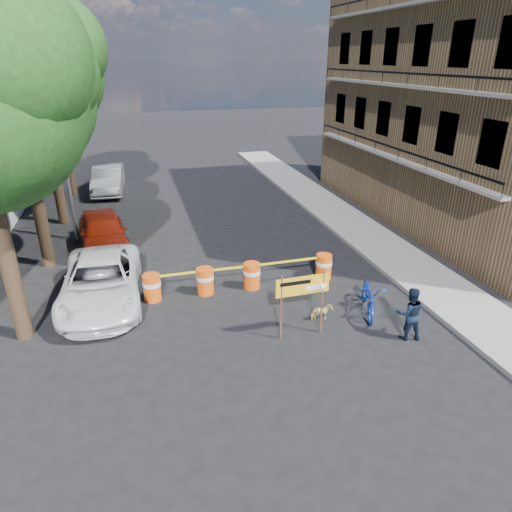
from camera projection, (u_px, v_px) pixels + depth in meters
ground at (276, 339)px, 12.76m from camera, size 120.00×120.00×0.00m
sidewalk_east at (372, 239)px, 19.53m from camera, size 2.40×40.00×0.15m
apartment_building at (481, 87)px, 20.33m from camera, size 8.00×16.00×12.00m
tree_mid_a at (19, 98)px, 14.91m from camera, size 5.25×5.00×8.68m
tree_mid_b at (39, 71)px, 19.05m from camera, size 5.67×5.40×9.62m
tree_far at (56, 79)px, 23.67m from camera, size 5.04×4.80×8.84m
streetlamp at (62, 136)px, 17.97m from camera, size 1.25×0.18×8.00m
barrel_far_left at (152, 287)px, 14.63m from camera, size 0.58×0.58×0.90m
barrel_mid_left at (205, 280)px, 15.06m from camera, size 0.58×0.58×0.90m
barrel_mid_right at (252, 275)px, 15.42m from camera, size 0.58×0.58×0.90m
barrel_far_right at (324, 266)px, 16.10m from camera, size 0.58×0.58×0.90m
detour_sign at (310, 289)px, 12.39m from camera, size 1.54×0.29×1.98m
pedestrian at (410, 314)px, 12.52m from camera, size 0.87×0.75×1.55m
bicycle at (371, 281)px, 13.68m from camera, size 1.10×1.31×2.13m
dog at (322, 313)px, 13.56m from camera, size 0.64×0.30×0.53m
suv_white at (101, 282)px, 14.42m from camera, size 2.55×5.25×1.44m
sedan_red at (103, 232)px, 18.40m from camera, size 2.35×4.66×1.52m
sedan_silver at (108, 179)px, 26.35m from camera, size 1.86×4.70×1.52m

